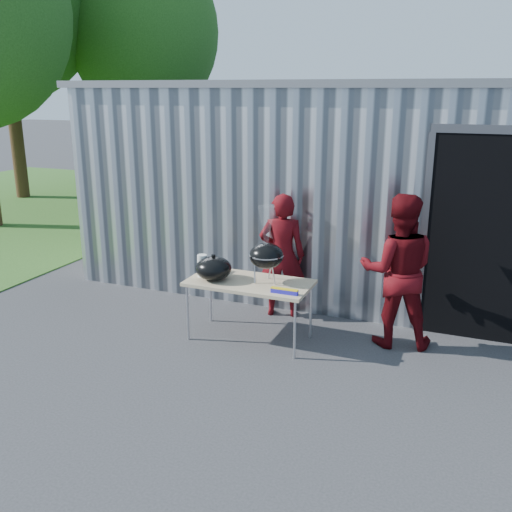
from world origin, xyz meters
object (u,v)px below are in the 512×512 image
at_px(folding_table, 249,284).
at_px(kettle_grill, 266,248).
at_px(person_bystander, 398,271).
at_px(person_cook, 282,256).

bearing_deg(folding_table, kettle_grill, 13.83).
relative_size(kettle_grill, person_bystander, 0.50).
height_order(folding_table, kettle_grill, kettle_grill).
height_order(person_cook, person_bystander, person_bystander).
bearing_deg(person_bystander, kettle_grill, 6.06).
distance_m(folding_table, kettle_grill, 0.51).
xyz_separation_m(folding_table, person_bystander, (1.68, 0.54, 0.21)).
distance_m(folding_table, person_bystander, 1.77).
xyz_separation_m(person_cook, person_bystander, (1.58, -0.36, 0.08)).
relative_size(folding_table, kettle_grill, 1.61).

